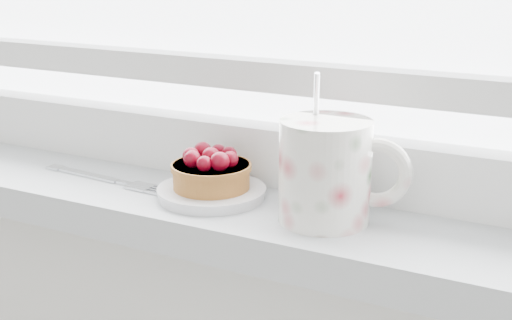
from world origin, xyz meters
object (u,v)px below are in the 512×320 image
Objects in this scene: raspberry_tart at (211,171)px; floral_mug at (329,169)px; fork at (107,179)px; saucer at (212,193)px.

floral_mug is (0.14, -0.00, 0.02)m from raspberry_tart.
raspberry_tart is 0.15m from fork.
raspberry_tart reaches higher than fork.
floral_mug is 0.29m from fork.
raspberry_tart is 0.15m from floral_mug.
saucer is 0.15m from floral_mug.
floral_mug is at bearing -1.83° from saucer.
fork is (-0.15, -0.01, -0.03)m from raspberry_tart.
fork is (-0.15, -0.01, -0.00)m from saucer.
fork is at bearing -177.54° from raspberry_tart.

